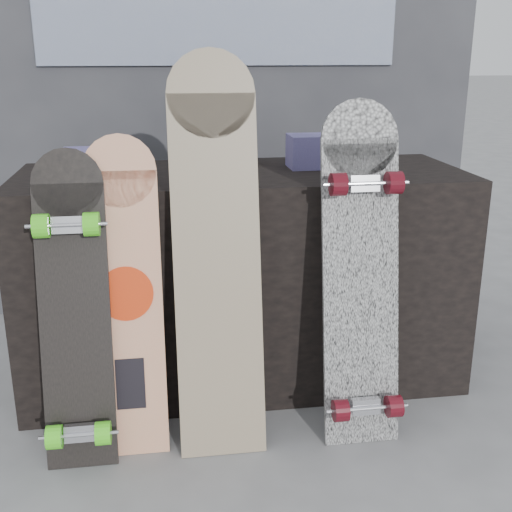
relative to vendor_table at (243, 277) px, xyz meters
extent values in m
plane|color=slate|center=(0.00, -0.50, -0.40)|extent=(60.00, 60.00, 0.00)
cube|color=black|center=(0.00, 0.00, 0.00)|extent=(1.60, 0.60, 0.80)
cube|color=#35353A|center=(0.00, 0.85, 0.70)|extent=(2.40, 0.20, 2.20)
cube|color=#0D2250|center=(0.00, 0.74, 0.90)|extent=(1.60, 0.02, 0.30)
cube|color=#403B7A|center=(-0.52, -0.04, 0.45)|extent=(0.18, 0.12, 0.10)
cube|color=#403B7A|center=(0.25, 0.05, 0.46)|extent=(0.14, 0.14, 0.12)
cube|color=#D1B78C|center=(-0.04, 0.17, 0.43)|extent=(0.22, 0.10, 0.06)
cube|color=beige|center=(-0.41, -0.40, 0.04)|extent=(0.22, 0.18, 0.87)
cylinder|color=beige|center=(-0.41, -0.31, 0.47)|extent=(0.22, 0.06, 0.22)
cylinder|color=red|center=(-0.41, -0.40, 0.11)|extent=(0.17, 0.04, 0.17)
cube|color=black|center=(-0.41, -0.45, -0.17)|extent=(0.09, 0.03, 0.16)
cube|color=beige|center=(-0.13, -0.41, 0.15)|extent=(0.27, 0.25, 1.10)
cylinder|color=beige|center=(-0.13, -0.29, 0.69)|extent=(0.27, 0.07, 0.27)
cube|color=silver|center=(0.32, -0.44, 0.08)|extent=(0.24, 0.19, 0.96)
cylinder|color=silver|center=(0.32, -0.35, 0.56)|extent=(0.24, 0.06, 0.24)
cube|color=silver|center=(0.32, -0.55, -0.26)|extent=(0.09, 0.04, 0.05)
cylinder|color=#4D0B14|center=(0.23, -0.57, -0.25)|extent=(0.04, 0.07, 0.07)
cylinder|color=#4D0B14|center=(0.40, -0.57, -0.25)|extent=(0.05, 0.07, 0.07)
cube|color=silver|center=(0.32, -0.42, 0.43)|extent=(0.09, 0.04, 0.05)
cylinder|color=#4D0B14|center=(0.23, -0.44, 0.43)|extent=(0.04, 0.07, 0.07)
cylinder|color=#4D0B14|center=(0.40, -0.44, 0.43)|extent=(0.05, 0.07, 0.07)
cube|color=black|center=(-0.56, -0.43, 0.02)|extent=(0.21, 0.21, 0.84)
cylinder|color=black|center=(-0.56, -0.33, 0.44)|extent=(0.21, 0.06, 0.21)
cube|color=silver|center=(-0.56, -0.54, -0.27)|extent=(0.09, 0.04, 0.06)
cylinder|color=#52ED21|center=(-0.63, -0.56, -0.27)|extent=(0.04, 0.07, 0.07)
cylinder|color=#52ED21|center=(-0.49, -0.56, -0.27)|extent=(0.04, 0.07, 0.07)
cube|color=silver|center=(-0.56, -0.40, 0.33)|extent=(0.09, 0.04, 0.06)
cylinder|color=#52ED21|center=(-0.63, -0.42, 0.34)|extent=(0.04, 0.07, 0.07)
cylinder|color=#52ED21|center=(-0.49, -0.42, 0.34)|extent=(0.04, 0.07, 0.07)
camera|label=1|loc=(-0.29, -2.26, 0.81)|focal=45.00mm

